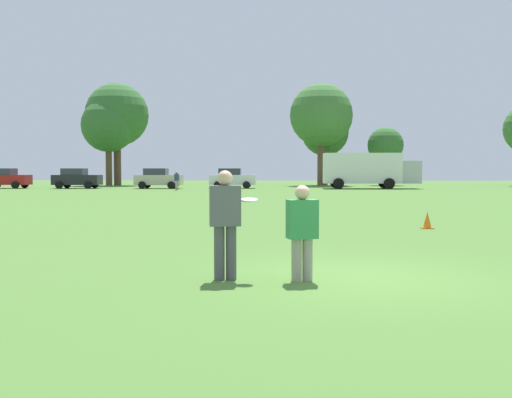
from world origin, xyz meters
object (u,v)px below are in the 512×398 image
Objects in this scene: parked_car_near_left at (5,178)px; box_truck at (369,169)px; parked_car_center at (158,178)px; bystander_sideline_watcher at (177,180)px; traffic_cone at (427,220)px; player_defender at (302,228)px; player_thrower at (225,218)px; parked_car_mid_right at (232,178)px; frisbee at (249,200)px; parked_car_mid_left at (77,178)px.

parked_car_near_left is 33.06m from box_truck.
parked_car_center is 19.00m from box_truck.
traffic_cone is at bearing -66.85° from bystander_sideline_watcher.
parked_car_near_left is (-26.36, 43.61, 0.13)m from player_defender.
parked_car_mid_right reaches higher than player_thrower.
bystander_sideline_watcher reaches higher than frisbee.
parked_car_center is 6.70m from parked_car_mid_right.
bystander_sideline_watcher is (2.54, -4.34, -0.04)m from parked_car_center.
parked_car_center reaches higher than player_defender.
traffic_cone is 0.11× the size of parked_car_near_left.
parked_car_mid_left reaches higher than traffic_cone.
player_thrower is 50.36m from parked_car_near_left.
box_truck is (6.67, 44.76, 0.95)m from player_defender.
player_defender is at bearing -114.17° from traffic_cone.
player_defender is 0.34× the size of parked_car_mid_left.
parked_car_mid_left is 2.71× the size of bystander_sideline_watcher.
frisbee is 40.47m from bystander_sideline_watcher.
player_defender is 45.63m from parked_car_center.
parked_car_center reaches higher than traffic_cone.
box_truck reaches higher than parked_car_center.
frisbee is at bearing -75.30° from parked_car_center.
parked_car_near_left and parked_car_center have the same top height.
parked_car_near_left and parked_car_mid_right have the same top height.
traffic_cone is (4.84, 8.18, -0.70)m from player_thrower.
parked_car_center is 5.03m from bystander_sideline_watcher.
parked_car_mid_right is (6.60, 1.13, 0.00)m from parked_car_center.
player_defender is 0.92× the size of bystander_sideline_watcher.
bystander_sideline_watcher is (10.01, -4.13, -0.04)m from parked_car_mid_left.
player_thrower is 40.51m from bystander_sideline_watcher.
traffic_cone is at bearing 59.42° from player_thrower.
parked_car_mid_right is 2.71× the size of bystander_sideline_watcher.
parked_car_center is (7.46, 0.21, 0.00)m from parked_car_mid_left.
frisbee is 0.06× the size of parked_car_mid_left.
box_truck reaches higher than bystander_sideline_watcher.
box_truck is (7.83, 44.74, 0.82)m from player_thrower.
player_defender is 9.00m from traffic_cone.
box_truck is 17.23m from bystander_sideline_watcher.
traffic_cone is 0.31× the size of bystander_sideline_watcher.
parked_car_mid_right is (-9.37, 36.88, 0.69)m from traffic_cone.
player_defender is 5.30× the size of frisbee.
traffic_cone is at bearing -65.92° from parked_car_center.
player_defender is (1.16, -0.02, -0.13)m from player_thrower.
traffic_cone is 34.16m from bystander_sideline_watcher.
parked_car_near_left is (-25.21, 43.60, -0.01)m from player_thrower.
bystander_sideline_watcher is at bearing -59.63° from parked_car_center.
frisbee is (-0.80, 0.13, 0.41)m from player_defender.
player_defender is 0.91m from frisbee.
frisbee is at bearing 18.42° from player_thrower.
traffic_cone is 0.11× the size of parked_car_center.
parked_car_near_left is 0.50× the size of box_truck.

